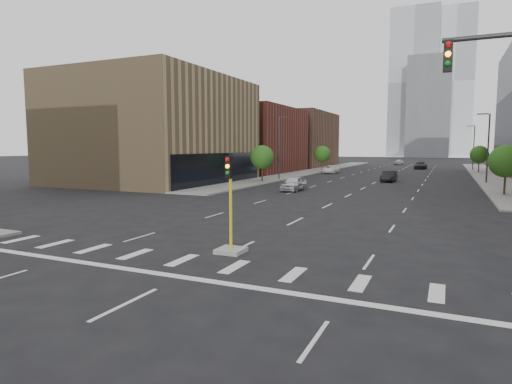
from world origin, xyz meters
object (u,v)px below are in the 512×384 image
Objects in this scene: median_traffic_signal at (230,232)px; car_deep_right at (421,165)px; car_mid_right at (389,176)px; car_far_left at (331,169)px; car_distant at (399,162)px; car_near_left at (294,183)px.

car_deep_right is at bearing 87.51° from median_traffic_signal.
car_mid_right is at bearing -90.28° from car_deep_right.
car_far_left is 1.19× the size of car_distant.
car_deep_right reaches higher than car_mid_right.
median_traffic_signal reaches higher than car_far_left.
car_near_left is 0.83× the size of car_deep_right.
car_near_left is at bearing -84.07° from car_distant.
car_near_left is 55.13m from car_deep_right.
car_distant is (-4.64, 58.44, -0.02)m from car_mid_right.
median_traffic_signal is 28.02m from car_near_left.
median_traffic_signal reaches higher than car_mid_right.
car_near_left reaches higher than car_distant.
car_distant is at bearing 81.91° from car_far_left.
car_distant is (7.36, 43.40, 0.02)m from car_far_left.
car_mid_right is (7.96, 16.94, -0.04)m from car_near_left.
car_far_left is 26.30m from car_deep_right.
car_mid_right reaches higher than car_far_left.
median_traffic_signal is at bearing -79.80° from car_distant.
car_far_left is at bearing 130.88° from car_mid_right.
median_traffic_signal reaches higher than car_near_left.
car_deep_right is at bearing 79.47° from car_near_left.
car_distant is at bearing 96.84° from car_mid_right.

